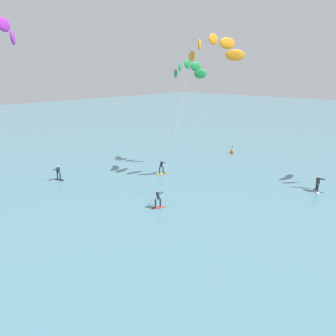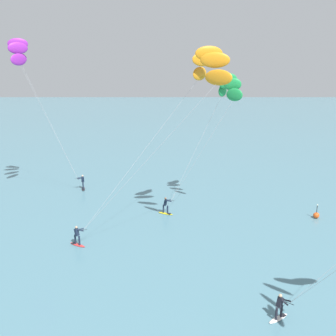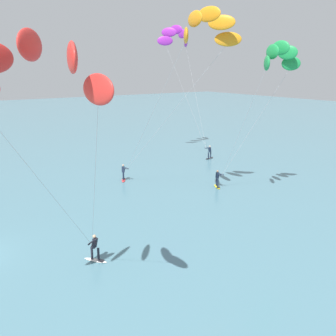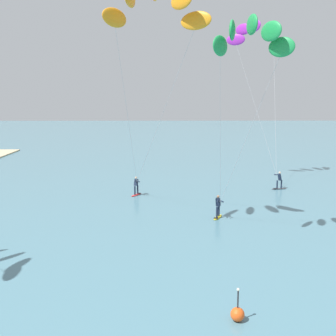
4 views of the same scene
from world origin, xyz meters
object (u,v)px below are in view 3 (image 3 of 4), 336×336
kitesurfer_downwind (177,40)px  kitesurfer_far_out (205,33)px  kitesurfer_mid_water (276,63)px  kitesurfer_nearshore (36,79)px

kitesurfer_downwind → kitesurfer_far_out: bearing=-29.7°
kitesurfer_mid_water → kitesurfer_far_out: 6.18m
kitesurfer_nearshore → kitesurfer_mid_water: bearing=107.4°
kitesurfer_nearshore → kitesurfer_far_out: 17.56m
kitesurfer_downwind → kitesurfer_mid_water: bearing=-13.0°
kitesurfer_nearshore → kitesurfer_mid_water: size_ratio=0.94×
kitesurfer_far_out → kitesurfer_downwind: 19.78m
kitesurfer_far_out → kitesurfer_downwind: size_ratio=0.95×
kitesurfer_far_out → kitesurfer_mid_water: bearing=65.1°
kitesurfer_nearshore → kitesurfer_downwind: kitesurfer_downwind is taller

